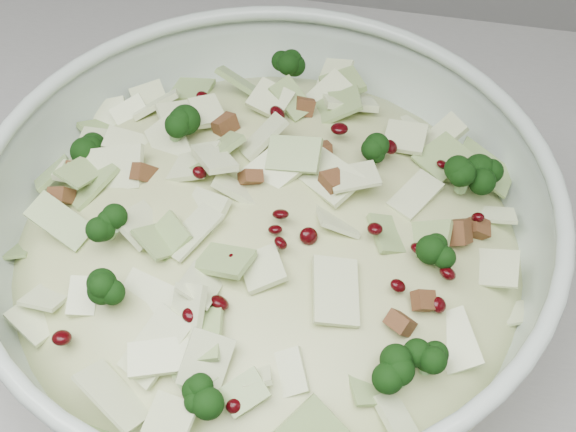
# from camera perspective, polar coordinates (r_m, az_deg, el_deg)

# --- Properties ---
(mixing_bowl) EXTENTS (0.37, 0.37, 0.14)m
(mixing_bowl) POSITION_cam_1_polar(r_m,az_deg,el_deg) (0.51, -1.42, -2.93)
(mixing_bowl) COLOR #B4C6B9
(mixing_bowl) RESTS_ON counter
(salad) EXTENTS (0.33, 0.33, 0.14)m
(salad) POSITION_cam_1_polar(r_m,az_deg,el_deg) (0.49, -1.47, -1.36)
(salad) COLOR #C4CD8C
(salad) RESTS_ON mixing_bowl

